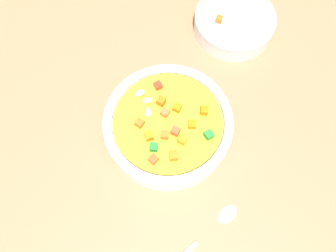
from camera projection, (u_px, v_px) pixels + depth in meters
ground_plane at (168, 133)px, 63.10cm from camera, size 140.00×140.00×2.00cm
soup_bowl_main at (168, 125)px, 59.62cm from camera, size 21.09×21.09×5.73cm
spoon at (198, 241)px, 54.87cm from camera, size 6.73×20.11×0.80cm
side_bowl_small at (234, 22)px, 68.51cm from camera, size 15.23×15.23×4.31cm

